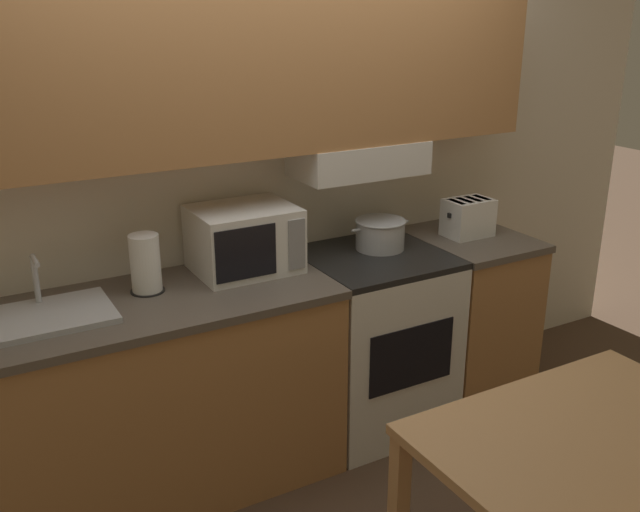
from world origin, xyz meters
TOP-DOWN VIEW (x-y plane):
  - ground_plane at (0.00, 0.00)m, footprint 16.00×16.00m
  - wall_back at (0.01, -0.07)m, footprint 5.12×0.38m
  - lower_counter_main at (-0.61, -0.33)m, footprint 1.53×0.67m
  - lower_counter_right_stub at (1.10, -0.33)m, footprint 0.53×0.67m
  - stove_range at (0.50, -0.33)m, footprint 0.67×0.66m
  - cooking_pot at (0.57, -0.26)m, footprint 0.33×0.25m
  - microwave at (-0.13, -0.20)m, footprint 0.45×0.38m
  - toaster at (1.09, -0.31)m, footprint 0.25×0.17m
  - sink_basin at (-1.03, -0.33)m, footprint 0.51×0.36m
  - paper_towel_roll at (-0.60, -0.24)m, footprint 0.14×0.14m
  - dining_table at (0.40, -1.79)m, footprint 1.09×0.84m

SIDE VIEW (x-z plane):
  - ground_plane at x=0.00m, z-range 0.00..0.00m
  - stove_range at x=0.50m, z-range 0.00..0.92m
  - lower_counter_main at x=-0.61m, z-range 0.00..0.92m
  - lower_counter_right_stub at x=1.10m, z-range 0.00..0.92m
  - dining_table at x=0.40m, z-range 0.28..1.03m
  - sink_basin at x=-1.03m, z-range 0.82..1.05m
  - cooking_pot at x=0.57m, z-range 0.92..1.07m
  - toaster at x=1.09m, z-range 0.92..1.11m
  - paper_towel_roll at x=-0.60m, z-range 0.91..1.16m
  - microwave at x=-0.13m, z-range 0.91..1.21m
  - wall_back at x=0.01m, z-range 0.23..2.78m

